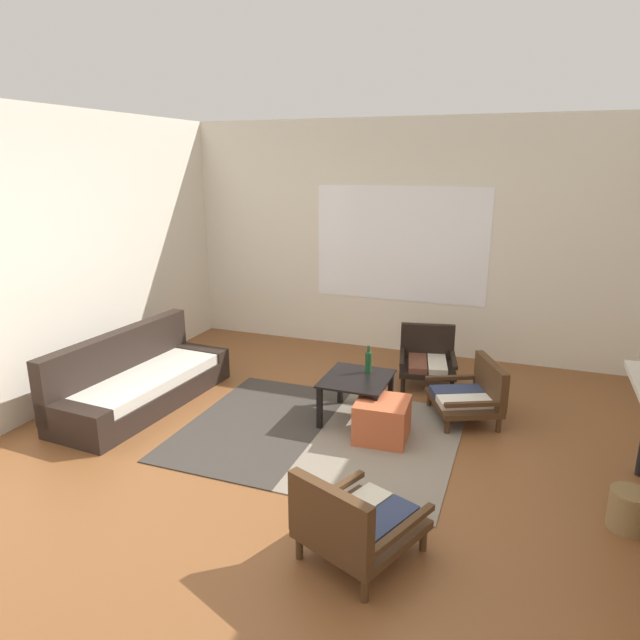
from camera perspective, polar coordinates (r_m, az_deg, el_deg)
The scene contains 12 objects.
ground_plane at distance 4.31m, azimuth -1.69°, elevation -15.19°, with size 7.80×7.80×0.00m, color brown.
far_wall_with_window at distance 6.68m, azimuth 8.28°, elevation 8.19°, with size 5.60×0.13×2.70m.
side_wall_left at distance 5.58m, azimuth -26.84°, elevation 5.16°, with size 0.12×6.60×2.70m, color silver.
area_rug at distance 4.83m, azimuth -0.15°, elevation -11.47°, with size 2.27×1.85×0.01m.
couch at distance 5.58m, azimuth -17.94°, elevation -6.06°, with size 0.81×1.87×0.68m.
coffee_table at distance 4.95m, azimuth 3.74°, elevation -6.64°, with size 0.56×0.64×0.40m.
armchair_by_window at distance 5.90m, azimuth 10.85°, elevation -3.79°, with size 0.66×0.67×0.58m.
armchair_striped_foreground at distance 3.37m, azimuth 3.42°, elevation -19.90°, with size 0.77×0.80×0.57m.
armchair_corner at distance 5.18m, azimuth 15.17°, elevation -7.22°, with size 0.75×0.80×0.53m.
ottoman_orange at distance 4.70m, azimuth 6.34°, elevation -10.08°, with size 0.42×0.42×0.34m, color #BC5633.
glass_bottle at distance 5.02m, azimuth 4.94°, elevation -4.23°, with size 0.06×0.06×0.25m.
wicker_basket at distance 4.16m, azimuth 28.89°, elevation -16.56°, with size 0.24×0.24×0.26m, color olive.
Camera 1 is at (1.41, -3.41, 2.22)m, focal length 31.45 mm.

